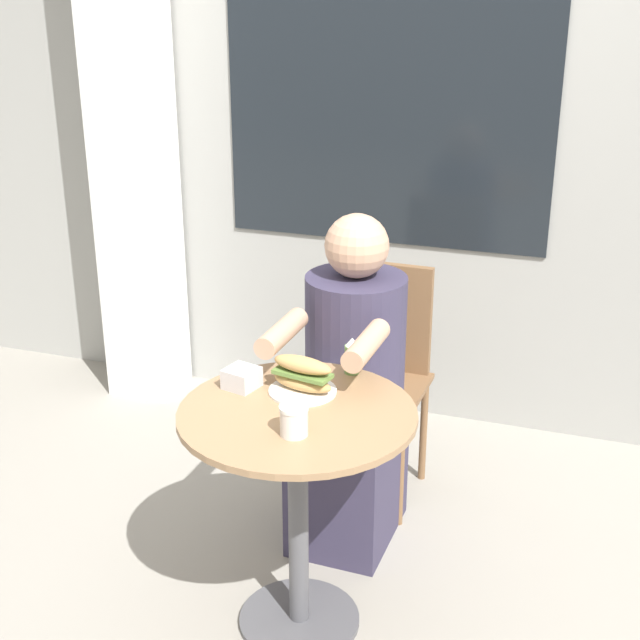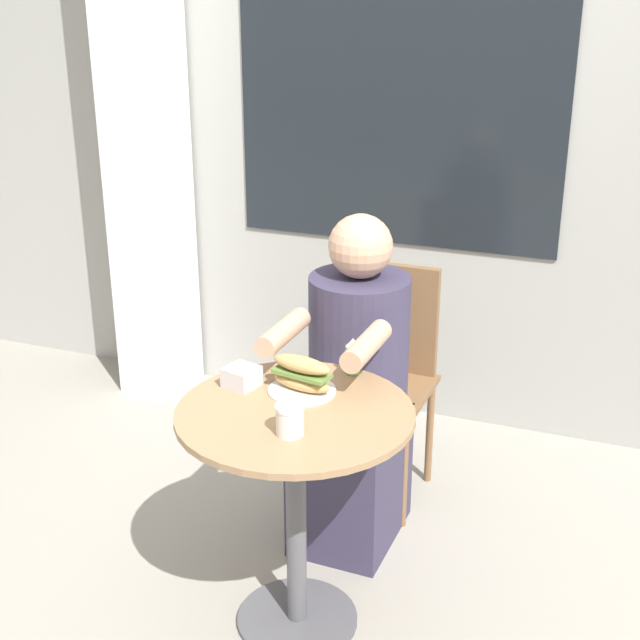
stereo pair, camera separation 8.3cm
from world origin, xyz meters
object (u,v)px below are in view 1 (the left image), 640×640
Objects in this scene: diner_chair at (379,359)px; seated_diner at (351,403)px; cafe_table at (298,472)px; sandwich_on_plate at (303,377)px; drink_cup at (294,420)px; condiment_bottle at (352,356)px.

diner_chair is 0.75× the size of seated_diner.
cafe_table is 3.66× the size of sandwich_on_plate.
sandwich_on_plate is at bearing 88.09° from seated_diner.
cafe_table is at bearing -77.27° from sandwich_on_plate.
drink_cup is 0.73× the size of condiment_bottle.
cafe_table is at bearing 106.99° from drink_cup.
cafe_table is 0.52m from seated_diner.
diner_chair is at bearing 87.95° from sandwich_on_plate.
cafe_table is 0.27m from sandwich_on_plate.
sandwich_on_plate is (-0.03, 0.12, 0.25)m from cafe_table.
drink_cup is (0.04, -0.13, 0.24)m from cafe_table.
seated_diner is 0.37m from condiment_bottle.
condiment_bottle is (0.07, -0.58, 0.26)m from diner_chair.
drink_cup is at bearing -75.00° from sandwich_on_plate.
sandwich_on_plate is at bearing 89.39° from diner_chair.
seated_diner is at bearing 90.91° from diner_chair.
seated_diner reaches higher than cafe_table.
diner_chair is at bearing 96.82° from condiment_bottle.
sandwich_on_plate is at bearing 102.73° from cafe_table.
sandwich_on_plate is 1.72× the size of condiment_bottle.
condiment_bottle is (0.07, 0.29, 0.25)m from cafe_table.
sandwich_on_plate is 0.20m from condiment_bottle.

